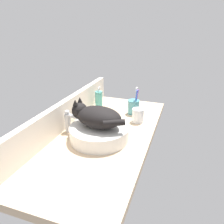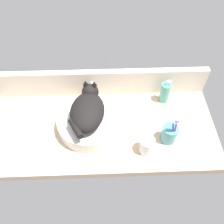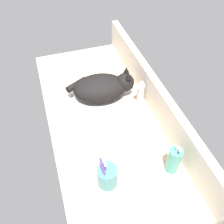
{
  "view_description": "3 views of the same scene",
  "coord_description": "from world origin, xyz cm",
  "px_view_note": "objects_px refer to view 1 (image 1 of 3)",
  "views": [
    {
      "loc": [
        -103.01,
        -40.92,
        60.7
      ],
      "look_at": [
        4.98,
        -3.39,
        12.0
      ],
      "focal_mm": 35.0,
      "sensor_mm": 36.0,
      "label": 1
    },
    {
      "loc": [
        3.15,
        -76.71,
        109.56
      ],
      "look_at": [
        6.02,
        2.35,
        9.49
      ],
      "focal_mm": 40.0,
      "sensor_mm": 36.0,
      "label": 2
    },
    {
      "loc": [
        79.76,
        -21.72,
        90.9
      ],
      "look_at": [
        6.52,
        1.85,
        8.96
      ],
      "focal_mm": 40.0,
      "sensor_mm": 36.0,
      "label": 3
    }
  ],
  "objects_px": {
    "sink_basin": "(99,133)",
    "cat": "(96,116)",
    "soap_dispenser": "(99,99)",
    "toothbrush_cup": "(134,106)",
    "water_glass": "(138,116)",
    "faucet": "(69,120)"
  },
  "relations": [
    {
      "from": "cat",
      "to": "soap_dispenser",
      "type": "height_order",
      "value": "cat"
    },
    {
      "from": "cat",
      "to": "water_glass",
      "type": "relative_size",
      "value": 3.65
    },
    {
      "from": "soap_dispenser",
      "to": "water_glass",
      "type": "distance_m",
      "value": 0.36
    },
    {
      "from": "cat",
      "to": "water_glass",
      "type": "xyz_separation_m",
      "value": [
        0.29,
        -0.16,
        -0.1
      ]
    },
    {
      "from": "soap_dispenser",
      "to": "water_glass",
      "type": "xyz_separation_m",
      "value": [
        -0.14,
        -0.33,
        -0.03
      ]
    },
    {
      "from": "sink_basin",
      "to": "water_glass",
      "type": "height_order",
      "value": "water_glass"
    },
    {
      "from": "water_glass",
      "to": "cat",
      "type": "bearing_deg",
      "value": 150.17
    },
    {
      "from": "soap_dispenser",
      "to": "toothbrush_cup",
      "type": "distance_m",
      "value": 0.27
    },
    {
      "from": "faucet",
      "to": "soap_dispenser",
      "type": "xyz_separation_m",
      "value": [
        0.41,
        -0.01,
        -0.01
      ]
    },
    {
      "from": "faucet",
      "to": "toothbrush_cup",
      "type": "height_order",
      "value": "toothbrush_cup"
    },
    {
      "from": "cat",
      "to": "toothbrush_cup",
      "type": "distance_m",
      "value": 0.43
    },
    {
      "from": "cat",
      "to": "faucet",
      "type": "xyz_separation_m",
      "value": [
        0.02,
        0.18,
        -0.06
      ]
    },
    {
      "from": "faucet",
      "to": "water_glass",
      "type": "xyz_separation_m",
      "value": [
        0.27,
        -0.34,
        -0.04
      ]
    },
    {
      "from": "sink_basin",
      "to": "cat",
      "type": "height_order",
      "value": "cat"
    },
    {
      "from": "sink_basin",
      "to": "soap_dispenser",
      "type": "bearing_deg",
      "value": 22.49
    },
    {
      "from": "sink_basin",
      "to": "water_glass",
      "type": "xyz_separation_m",
      "value": [
        0.29,
        -0.15,
        -0.0
      ]
    },
    {
      "from": "cat",
      "to": "water_glass",
      "type": "height_order",
      "value": "cat"
    },
    {
      "from": "sink_basin",
      "to": "soap_dispenser",
      "type": "xyz_separation_m",
      "value": [
        0.43,
        0.18,
        0.03
      ]
    },
    {
      "from": "soap_dispenser",
      "to": "water_glass",
      "type": "bearing_deg",
      "value": -113.36
    },
    {
      "from": "sink_basin",
      "to": "faucet",
      "type": "bearing_deg",
      "value": 83.88
    },
    {
      "from": "toothbrush_cup",
      "to": "sink_basin",
      "type": "bearing_deg",
      "value": 167.37
    },
    {
      "from": "faucet",
      "to": "cat",
      "type": "bearing_deg",
      "value": -96.33
    }
  ]
}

